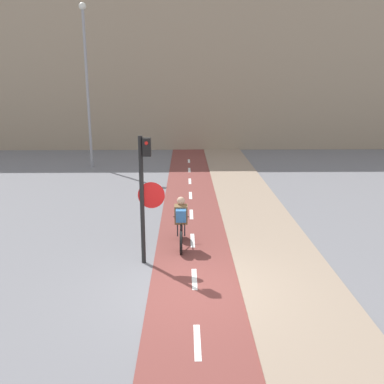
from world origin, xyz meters
TOP-DOWN VIEW (x-y plane):
  - ground_plane at (0.00, 0.00)m, footprint 120.00×120.00m
  - bike_lane at (0.00, 0.01)m, footprint 2.07×60.00m
  - sidewalk_strip at (2.23, 0.00)m, footprint 2.40×60.00m
  - building_row_background at (0.00, 22.20)m, footprint 60.00×5.20m
  - traffic_light_pole at (-1.20, 1.51)m, footprint 0.67×0.26m
  - street_lamp_far at (-5.24, 14.00)m, footprint 0.36×0.36m
  - cyclist_near at (-0.33, 2.53)m, footprint 0.46×1.65m

SIDE VIEW (x-z plane):
  - ground_plane at x=0.00m, z-range 0.00..0.00m
  - bike_lane at x=0.00m, z-range 0.00..0.02m
  - sidewalk_strip at x=2.23m, z-range 0.00..0.05m
  - cyclist_near at x=-0.33m, z-range -0.03..1.44m
  - traffic_light_pole at x=-1.20m, z-range 0.39..3.67m
  - street_lamp_far at x=-5.24m, z-range 0.80..9.04m
  - building_row_background at x=0.00m, z-range 0.01..12.30m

